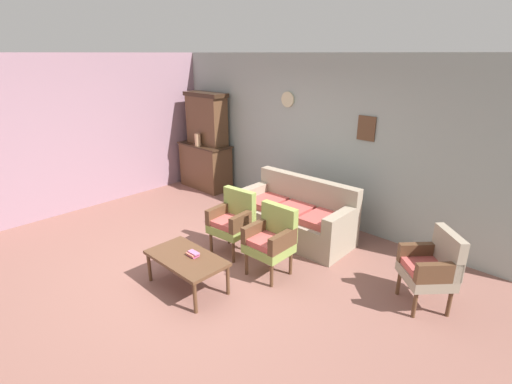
{
  "coord_description": "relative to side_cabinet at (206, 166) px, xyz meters",
  "views": [
    {
      "loc": [
        3.58,
        -2.56,
        2.69
      ],
      "look_at": [
        0.1,
        1.07,
        0.85
      ],
      "focal_mm": 26.72,
      "sensor_mm": 36.0,
      "label": 1
    }
  ],
  "objects": [
    {
      "name": "wall_left_side",
      "position": [
        -0.74,
        -2.25,
        0.88
      ],
      "size": [
        0.06,
        5.2,
        2.7
      ],
      "primitive_type": "cube",
      "color": "gray",
      "rests_on": "ground"
    },
    {
      "name": "armchair_by_doorway",
      "position": [
        2.46,
        -1.51,
        0.03
      ],
      "size": [
        0.57,
        0.54,
        0.9
      ],
      "color": "#849947",
      "rests_on": "ground"
    },
    {
      "name": "vase_on_cabinet",
      "position": [
        0.01,
        -0.18,
        0.59
      ],
      "size": [
        0.12,
        0.12,
        0.24
      ],
      "primitive_type": "cylinder",
      "color": "tan",
      "rests_on": "side_cabinet"
    },
    {
      "name": "book_stack_on_table",
      "position": [
        2.77,
        -2.45,
        -0.02
      ],
      "size": [
        0.16,
        0.1,
        0.05
      ],
      "color": "#CC4D89",
      "rests_on": "coffee_table"
    },
    {
      "name": "floral_couch",
      "position": [
        2.82,
        -0.53,
        -0.14
      ],
      "size": [
        1.79,
        0.85,
        0.9
      ],
      "color": "gray",
      "rests_on": "ground"
    },
    {
      "name": "cabinet_upper_hutch",
      "position": [
        0.0,
        0.08,
        0.98
      ],
      "size": [
        0.99,
        0.38,
        1.03
      ],
      "color": "brown",
      "rests_on": "side_cabinet"
    },
    {
      "name": "armchair_near_couch_end",
      "position": [
        3.24,
        -1.57,
        0.03
      ],
      "size": [
        0.53,
        0.5,
        0.9
      ],
      "color": "#849947",
      "rests_on": "ground"
    },
    {
      "name": "ground_plane",
      "position": [
        2.49,
        -2.25,
        -0.47
      ],
      "size": [
        7.68,
        7.68,
        0.0
      ],
      "primitive_type": "plane",
      "color": "#84564C"
    },
    {
      "name": "wall_back_with_decor",
      "position": [
        2.49,
        0.38,
        0.89
      ],
      "size": [
        6.4,
        0.09,
        2.7
      ],
      "color": "#939E99",
      "rests_on": "ground"
    },
    {
      "name": "wingback_chair_by_fireplace",
      "position": [
        4.95,
        -0.86,
        0.03
      ],
      "size": [
        0.71,
        0.71,
        0.9
      ],
      "color": "gray",
      "rests_on": "ground"
    },
    {
      "name": "side_cabinet",
      "position": [
        0.0,
        0.0,
        0.0
      ],
      "size": [
        1.16,
        0.55,
        0.93
      ],
      "color": "brown",
      "rests_on": "ground"
    },
    {
      "name": "coffee_table",
      "position": [
        2.72,
        -2.52,
        -0.09
      ],
      "size": [
        1.0,
        0.56,
        0.42
      ],
      "color": "brown",
      "rests_on": "ground"
    }
  ]
}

